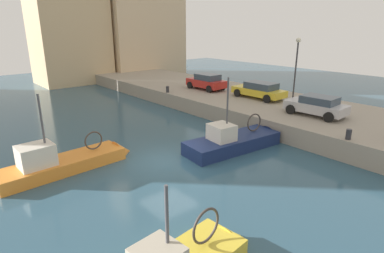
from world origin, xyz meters
TOP-DOWN VIEW (x-y plane):
  - water_surface at (0.00, 0.00)m, footprint 80.00×80.00m
  - quay_wall at (11.50, 0.00)m, footprint 9.00×56.00m
  - fishing_boat_navy at (4.29, -1.04)m, footprint 6.85×2.70m
  - fishing_boat_orange at (-4.29, 2.51)m, footprint 6.90×2.01m
  - parked_car_yellow at (11.66, 3.24)m, footprint 2.04×4.42m
  - parked_car_red at (10.93, 8.78)m, footprint 1.96×3.84m
  - parked_car_silver at (10.34, -2.51)m, footprint 2.15×3.91m
  - mooring_bollard_south at (7.35, -6.00)m, footprint 0.28×0.28m
  - mooring_bollard_mid at (7.35, 10.00)m, footprint 0.28×0.28m
  - quay_streetlamp at (13.00, 0.94)m, footprint 0.36×0.36m
  - waterfront_building_east_mid at (5.58, 27.56)m, footprint 8.57×6.55m

SIDE VIEW (x-z plane):
  - water_surface at x=0.00m, z-range 0.00..0.00m
  - fishing_boat_navy at x=4.29m, z-range -2.45..2.68m
  - fishing_boat_orange at x=-4.29m, z-range -2.22..2.54m
  - quay_wall at x=11.50m, z-range 0.00..1.20m
  - mooring_bollard_south at x=7.35m, z-range 1.20..1.75m
  - mooring_bollard_mid at x=7.35m, z-range 1.20..1.75m
  - parked_car_yellow at x=11.66m, z-range 1.22..2.55m
  - parked_car_silver at x=10.34m, z-range 1.23..2.55m
  - parked_car_red at x=10.93m, z-range 1.21..2.66m
  - quay_streetlamp at x=13.00m, z-range 2.04..6.87m
  - waterfront_building_east_mid at x=5.58m, z-range 0.02..14.27m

